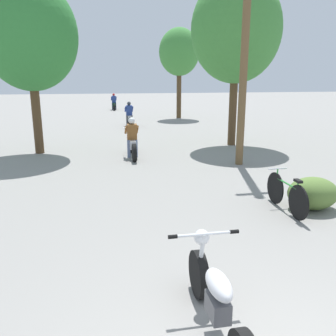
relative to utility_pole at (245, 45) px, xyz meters
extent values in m
cylinder|color=brown|center=(0.00, 0.00, -0.09)|extent=(0.24, 0.24, 7.25)
cylinder|color=#513A23|center=(0.98, 3.32, -2.00)|extent=(0.32, 0.32, 3.44)
ellipsoid|color=#42893D|center=(0.98, 3.32, 0.85)|extent=(3.58, 3.22, 4.11)
cylinder|color=#513A23|center=(0.97, 13.58, -1.95)|extent=(0.32, 0.32, 3.53)
ellipsoid|color=#42893D|center=(0.97, 13.58, 0.67)|extent=(2.71, 2.44, 3.12)
cylinder|color=#513A23|center=(-6.71, 3.08, -2.15)|extent=(0.32, 0.32, 3.14)
ellipsoid|color=#337F38|center=(-6.71, 3.08, 0.47)|extent=(3.34, 3.00, 3.84)
ellipsoid|color=#5B7A38|center=(0.02, -4.13, -3.37)|extent=(1.10, 0.88, 0.70)
cylinder|color=black|center=(-3.25, -6.74, -3.41)|extent=(0.12, 0.62, 0.62)
ellipsoid|color=silver|center=(-3.25, -7.50, -3.09)|extent=(0.24, 0.59, 0.22)
cube|color=#4C4C51|center=(-3.25, -7.50, -3.36)|extent=(0.20, 0.36, 0.24)
cylinder|color=silver|center=(-3.25, -6.83, -3.09)|extent=(0.06, 0.23, 0.66)
cylinder|color=silver|center=(-3.25, -6.92, -2.77)|extent=(0.77, 0.04, 0.04)
cylinder|color=black|center=(-3.63, -6.92, -2.77)|extent=(0.11, 0.05, 0.05)
cylinder|color=black|center=(-2.86, -6.92, -2.77)|extent=(0.11, 0.05, 0.05)
sphere|color=silver|center=(-3.25, -6.83, -2.85)|extent=(0.19, 0.19, 0.19)
cylinder|color=black|center=(-3.34, 2.47, -3.41)|extent=(0.12, 0.62, 0.62)
cylinder|color=black|center=(-3.34, 1.00, -3.41)|extent=(0.12, 0.62, 0.62)
cube|color=silver|center=(-3.34, 1.74, -3.23)|extent=(0.20, 0.94, 0.28)
cylinder|color=silver|center=(-3.34, 2.37, -2.75)|extent=(0.50, 0.03, 0.03)
cylinder|color=slate|center=(-3.47, 1.69, -3.41)|extent=(0.11, 0.11, 0.63)
cylinder|color=slate|center=(-3.21, 1.69, -3.41)|extent=(0.11, 0.11, 0.63)
cube|color=brown|center=(-3.34, 1.72, -2.81)|extent=(0.34, 0.28, 0.58)
cylinder|color=brown|center=(-3.54, 1.88, -2.76)|extent=(0.08, 0.45, 0.35)
cylinder|color=brown|center=(-3.14, 1.88, -2.76)|extent=(0.08, 0.45, 0.35)
sphere|color=white|center=(-3.34, 1.76, -2.42)|extent=(0.23, 0.23, 0.23)
cylinder|color=black|center=(-2.77, 10.60, -3.41)|extent=(0.12, 0.63, 0.63)
cylinder|color=black|center=(-2.77, 9.08, -3.41)|extent=(0.12, 0.63, 0.63)
cube|color=silver|center=(-2.77, 9.84, -3.23)|extent=(0.20, 0.97, 0.28)
cylinder|color=silver|center=(-2.77, 10.50, -2.74)|extent=(0.50, 0.03, 0.03)
cylinder|color=#38383D|center=(-2.90, 9.79, -3.40)|extent=(0.11, 0.11, 0.63)
cylinder|color=#38383D|center=(-2.64, 9.79, -3.40)|extent=(0.11, 0.11, 0.63)
cube|color=navy|center=(-2.77, 9.82, -2.80)|extent=(0.34, 0.28, 0.59)
cylinder|color=navy|center=(-2.97, 9.98, -2.75)|extent=(0.08, 0.46, 0.36)
cylinder|color=navy|center=(-2.57, 9.98, -2.75)|extent=(0.08, 0.46, 0.36)
sphere|color=#2D333D|center=(-2.77, 9.86, -2.41)|extent=(0.22, 0.22, 0.22)
cylinder|color=black|center=(-3.20, 21.38, -3.43)|extent=(0.12, 0.57, 0.57)
cylinder|color=black|center=(-3.20, 19.95, -3.43)|extent=(0.12, 0.57, 0.57)
cube|color=#0C4723|center=(-3.20, 20.66, -3.25)|extent=(0.20, 0.91, 0.28)
cylinder|color=silver|center=(-3.20, 21.28, -2.79)|extent=(0.50, 0.03, 0.03)
cylinder|color=#282D3D|center=(-3.33, 20.61, -3.42)|extent=(0.11, 0.11, 0.61)
cylinder|color=#282D3D|center=(-3.07, 20.61, -3.42)|extent=(0.11, 0.11, 0.61)
cube|color=navy|center=(-3.20, 20.64, -2.82)|extent=(0.34, 0.28, 0.61)
cylinder|color=navy|center=(-3.40, 20.80, -2.76)|extent=(0.08, 0.48, 0.37)
cylinder|color=navy|center=(-3.00, 20.80, -2.76)|extent=(0.08, 0.48, 0.37)
sphere|color=#B21919|center=(-3.20, 20.68, -2.43)|extent=(0.20, 0.20, 0.20)
cylinder|color=black|center=(-0.61, -3.66, -3.36)|extent=(0.04, 0.71, 0.71)
cylinder|color=black|center=(-0.61, -4.64, -3.36)|extent=(0.04, 0.71, 0.71)
cylinder|color=#2D8C38|center=(-0.61, -4.15, -3.11)|extent=(0.04, 0.78, 0.04)
cylinder|color=#2D8C38|center=(-0.61, -4.56, -3.15)|extent=(0.03, 0.03, 0.43)
cube|color=black|center=(-0.61, -4.56, -2.93)|extent=(0.10, 0.20, 0.05)
cylinder|color=#2D8C38|center=(-0.61, -3.71, -3.13)|extent=(0.03, 0.03, 0.46)
cylinder|color=silver|center=(-0.61, -3.71, -2.90)|extent=(0.44, 0.03, 0.03)
camera|label=1|loc=(-4.41, -10.71, -0.93)|focal=38.00mm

